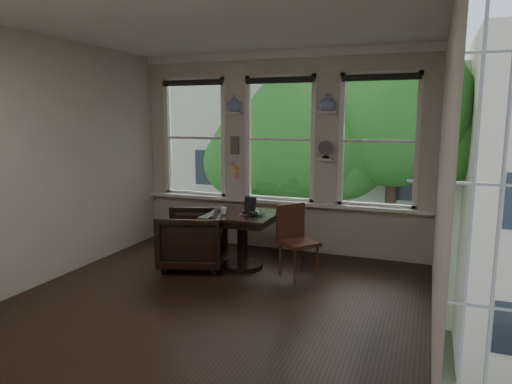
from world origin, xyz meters
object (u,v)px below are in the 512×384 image
at_px(table, 242,240).
at_px(laptop, 250,215).
at_px(mug, 224,211).
at_px(armchair_left, 193,239).
at_px(side_chair_right, 299,242).

height_order(table, laptop, laptop).
xyz_separation_m(table, laptop, (0.15, -0.08, 0.39)).
bearing_deg(mug, laptop, 3.32).
height_order(armchair_left, mug, mug).
height_order(armchair_left, side_chair_right, side_chair_right).
bearing_deg(table, laptop, -28.33).
bearing_deg(table, side_chair_right, -7.62).
bearing_deg(mug, armchair_left, -160.38).
distance_m(armchair_left, side_chair_right, 1.46).
bearing_deg(table, mug, -155.95).
distance_m(armchair_left, mug, 0.59).
height_order(side_chair_right, mug, side_chair_right).
xyz_separation_m(armchair_left, laptop, (0.78, 0.17, 0.37)).
relative_size(table, armchair_left, 1.04).
distance_m(table, side_chair_right, 0.83).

